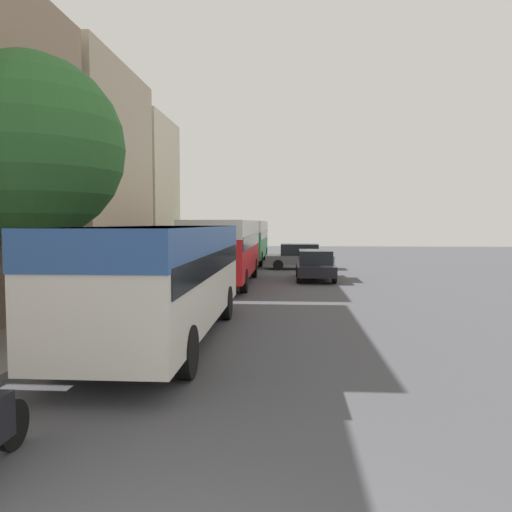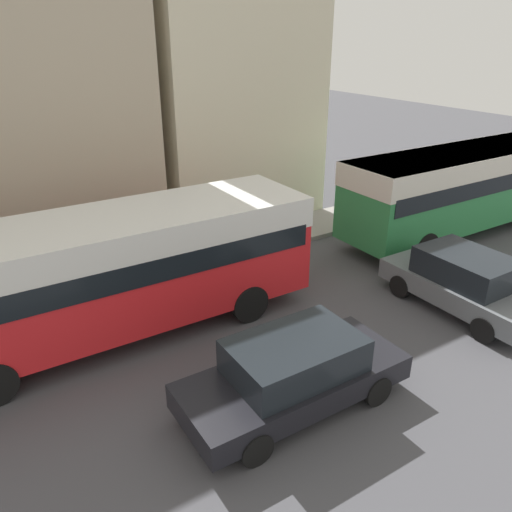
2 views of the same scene
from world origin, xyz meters
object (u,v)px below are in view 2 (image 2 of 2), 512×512
(bus_following, at_px, (113,261))
(car_far_curb, at_px, (294,372))
(car_crossing, at_px, (464,281))
(pedestrian_near_curb, at_px, (417,172))
(bus_third_in_line, at_px, (465,180))

(bus_following, distance_m, car_far_curb, 4.97)
(car_crossing, distance_m, pedestrian_near_curb, 10.16)
(bus_following, height_order, pedestrian_near_curb, bus_following)
(car_far_curb, bearing_deg, pedestrian_near_curb, 122.90)
(bus_following, relative_size, bus_third_in_line, 0.96)
(car_crossing, distance_m, car_far_curb, 6.08)
(bus_third_in_line, bearing_deg, car_crossing, -51.65)
(car_far_curb, distance_m, pedestrian_near_curb, 15.23)
(bus_third_in_line, distance_m, pedestrian_near_curb, 4.54)
(bus_third_in_line, distance_m, car_crossing, 6.02)
(bus_third_in_line, relative_size, car_crossing, 2.37)
(car_crossing, height_order, car_far_curb, car_crossing)
(car_far_curb, relative_size, pedestrian_near_curb, 2.46)
(car_crossing, relative_size, pedestrian_near_curb, 2.28)
(bus_following, height_order, car_far_curb, bus_following)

